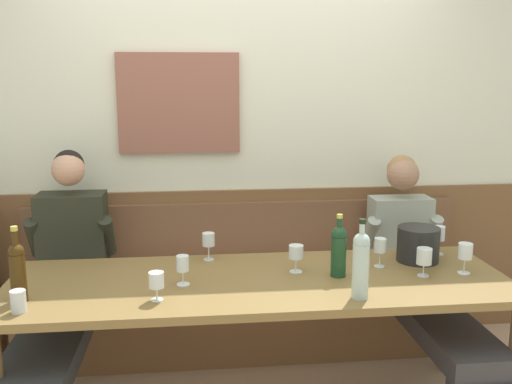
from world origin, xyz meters
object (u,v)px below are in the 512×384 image
Objects in this scene: wall_bench at (247,309)px; wine_glass_center_front at (424,258)px; wine_bottle_green_tall at (339,249)px; person_left_seat at (422,277)px; dining_table at (260,293)px; wine_glass_mid_left at (439,235)px; wine_glass_by_bottle at (296,253)px; wine_bottle_amber_mid at (18,270)px; wine_glass_right_end at (380,247)px; wine_glass_center_rear at (183,265)px; ice_bucket at (418,244)px; water_tumbler_right at (18,301)px; wine_glass_mid_right at (209,241)px; wine_bottle_clear_water at (361,263)px; person_center_right_seat at (62,284)px; wine_glass_near_bucket at (156,282)px; wine_glass_left_end at (465,253)px.

wine_glass_center_front is (0.82, -0.77, 0.57)m from wall_bench.
person_left_seat is at bearing 29.36° from wine_bottle_green_tall.
wine_glass_mid_left is (1.05, 0.29, 0.19)m from dining_table.
wine_glass_by_bottle reaches higher than dining_table.
wine_bottle_amber_mid reaches higher than wine_glass_right_end.
wine_bottle_amber_mid is at bearing -169.38° from wine_glass_by_bottle.
wine_glass_by_bottle is at bearing 10.62° from wine_bottle_amber_mid.
wine_bottle_amber_mid is (-2.08, -0.49, 0.29)m from person_left_seat.
wine_glass_right_end is at bearing 8.42° from wine_glass_center_rear.
wine_glass_center_rear reaches higher than dining_table.
ice_bucket reaches higher than wine_glass_right_end.
wine_glass_mid_left is (0.40, 0.17, 0.00)m from wine_glass_right_end.
wall_bench and ice_bucket have the same top height.
wine_glass_mid_right is at bearing 36.65° from water_tumbler_right.
wine_bottle_clear_water is 3.83× the size of water_tumbler_right.
person_center_right_seat reaches higher than wine_glass_by_bottle.
wine_glass_near_bucket is (-0.49, -0.94, 0.56)m from wall_bench.
wine_glass_mid_right is 1.57× the size of water_tumbler_right.
person_left_seat is 9.79× the size of wine_glass_near_bucket.
wine_bottle_amber_mid is 1.32m from wine_glass_by_bottle.
wall_bench is 0.74m from wine_glass_mid_right.
wine_glass_by_bottle is 0.92× the size of wine_glass_right_end.
person_left_seat reaches higher than wine_glass_right_end.
wine_bottle_amber_mid is (-1.99, -0.35, 0.05)m from ice_bucket.
wine_glass_center_rear is (-0.13, -0.37, -0.01)m from wine_glass_mid_right.
wall_bench reaches higher than wine_glass_near_bucket.
wine_bottle_clear_water is 0.91m from wine_glass_mid_right.
wine_glass_right_end is (-0.40, 0.15, -0.00)m from wine_glass_left_end.
dining_table is 17.39× the size of wine_glass_by_bottle.
wine_glass_by_bottle is (-0.85, 0.11, -0.01)m from wine_glass_left_end.
wine_glass_by_bottle is (1.24, -0.28, 0.22)m from person_center_right_seat.
person_left_seat is at bearing 17.46° from wine_glass_by_bottle.
wine_bottle_amber_mid is 0.73m from wine_glass_center_rear.
person_center_right_seat is at bearing 87.49° from water_tumbler_right.
wine_glass_mid_right is (0.80, -0.03, 0.23)m from person_center_right_seat.
wine_bottle_amber_mid is 1.93m from wine_glass_center_front.
wine_glass_mid_left is at bearing 15.23° from dining_table.
wine_bottle_amber_mid is at bearing -168.17° from wine_glass_mid_left.
wine_glass_mid_right is at bearing 69.95° from wine_glass_center_rear.
water_tumbler_right is (0.03, -0.12, -0.10)m from wine_bottle_amber_mid.
wine_glass_by_bottle is at bearing 11.71° from wine_glass_center_rear.
person_left_seat is 8.55× the size of wine_glass_mid_right.
ice_bucket is 0.67m from wine_bottle_clear_water.
wine_glass_left_end is 2.13m from water_tumbler_right.
wine_bottle_clear_water is 2.52× the size of wine_glass_center_rear.
person_left_seat is 0.47m from wine_glass_center_front.
wine_bottle_clear_water is 0.84m from wine_glass_center_rear.
wine_glass_mid_left is at bearing 12.87° from wine_glass_center_rear.
ice_bucket is at bearing -5.11° from person_center_right_seat.
wine_bottle_amber_mid reaches higher than wine_glass_by_bottle.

